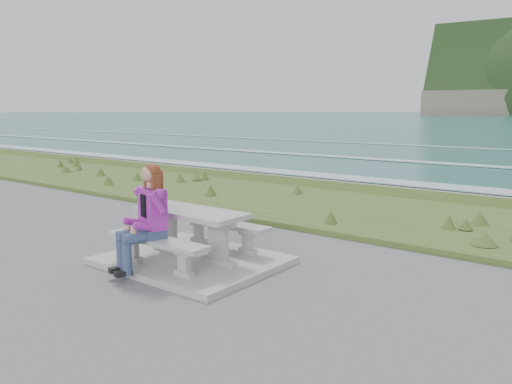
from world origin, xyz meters
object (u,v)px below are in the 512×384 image
(picnic_table, at_px, (192,221))
(bench_seaward, at_px, (222,227))
(seated_woman, at_px, (142,231))
(bench_landward, at_px, (157,245))

(picnic_table, height_order, bench_seaward, picnic_table)
(bench_seaward, relative_size, seated_woman, 1.19)
(picnic_table, relative_size, bench_seaward, 1.00)
(picnic_table, xyz_separation_m, bench_seaward, (0.00, 0.70, -0.23))
(picnic_table, bearing_deg, bench_seaward, 90.00)
(seated_woman, bearing_deg, picnic_table, 96.69)
(bench_landward, bearing_deg, bench_seaward, 90.00)
(bench_seaward, bearing_deg, seated_woman, -95.25)
(picnic_table, height_order, bench_landward, picnic_table)
(bench_landward, xyz_separation_m, seated_woman, (-0.14, -0.14, 0.21))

